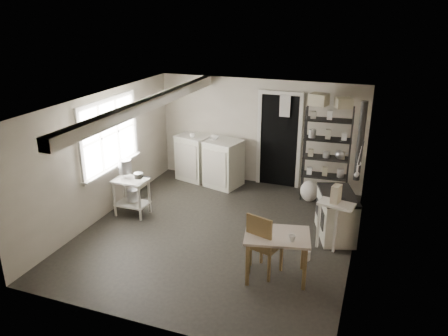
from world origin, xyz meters
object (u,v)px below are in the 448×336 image
(chair, at_px, (266,243))
(flour_sack, at_px, (309,190))
(base_cabinets, at_px, (209,162))
(stockpot, at_px, (125,166))
(work_table, at_px, (276,254))
(shelf_rack, at_px, (326,155))
(stove, at_px, (336,212))
(prep_table, at_px, (132,195))

(chair, relative_size, flour_sack, 2.26)
(base_cabinets, xyz_separation_m, chair, (2.11, -3.02, 0.02))
(stockpot, distance_m, work_table, 3.38)
(shelf_rack, height_order, flour_sack, shelf_rack)
(work_table, distance_m, flour_sack, 2.80)
(shelf_rack, distance_m, chair, 3.01)
(shelf_rack, relative_size, stove, 1.94)
(stockpot, relative_size, flour_sack, 0.59)
(prep_table, xyz_separation_m, shelf_rack, (3.28, 1.95, 0.55))
(work_table, bearing_deg, shelf_rack, 85.20)
(stockpot, distance_m, stove, 3.87)
(stove, distance_m, flour_sack, 1.42)
(stove, height_order, work_table, stove)
(work_table, bearing_deg, stockpot, 160.92)
(work_table, xyz_separation_m, chair, (-0.18, 0.06, 0.10))
(work_table, bearing_deg, stove, 66.89)
(stockpot, xyz_separation_m, work_table, (3.15, -1.09, -0.56))
(stockpot, xyz_separation_m, flour_sack, (3.15, 1.71, -0.70))
(stockpot, bearing_deg, base_cabinets, 66.49)
(base_cabinets, bearing_deg, chair, -40.87)
(stove, distance_m, work_table, 1.69)
(prep_table, distance_m, stockpot, 0.55)
(prep_table, xyz_separation_m, chair, (2.85, -0.99, 0.08))
(shelf_rack, bearing_deg, stove, -78.49)
(prep_table, height_order, stockpot, stockpot)
(chair, bearing_deg, stove, 77.36)
(prep_table, height_order, base_cabinets, base_cabinets)
(shelf_rack, bearing_deg, prep_table, -153.56)
(prep_table, relative_size, work_table, 0.78)
(stockpot, distance_m, shelf_rack, 3.90)
(prep_table, xyz_separation_m, stove, (3.69, 0.50, 0.04))
(stove, relative_size, work_table, 1.08)
(shelf_rack, xyz_separation_m, work_table, (-0.25, -3.00, -0.57))
(shelf_rack, relative_size, chair, 1.94)
(prep_table, height_order, chair, chair)
(prep_table, distance_m, base_cabinets, 2.16)
(stove, height_order, chair, chair)
(stove, xyz_separation_m, flour_sack, (-0.66, 1.25, -0.20))
(base_cabinets, height_order, flour_sack, base_cabinets)
(base_cabinets, bearing_deg, work_table, -39.20)
(chair, xyz_separation_m, flour_sack, (0.18, 2.74, -0.24))
(prep_table, bearing_deg, flour_sack, 29.89)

